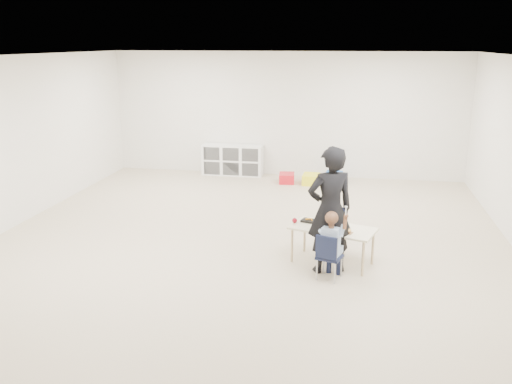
% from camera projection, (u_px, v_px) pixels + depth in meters
% --- Properties ---
extents(room, '(9.00, 9.02, 2.80)m').
position_uv_depth(room, '(247.00, 154.00, 8.02)').
color(room, '#C3B196').
rests_on(room, ground).
extents(table, '(1.26, 0.89, 0.52)m').
position_uv_depth(table, '(332.00, 245.00, 7.55)').
color(table, beige).
rests_on(table, ground).
extents(chair_near, '(0.38, 0.37, 0.63)m').
position_uv_depth(chair_near, '(330.00, 256.00, 7.04)').
color(chair_near, black).
rests_on(chair_near, ground).
extents(chair_far, '(0.38, 0.37, 0.63)m').
position_uv_depth(chair_far, '(335.00, 229.00, 8.03)').
color(chair_far, black).
rests_on(chair_far, ground).
extents(child, '(0.53, 0.53, 0.99)m').
position_uv_depth(child, '(330.00, 243.00, 6.99)').
color(child, '#9EBBD6').
rests_on(child, chair_near).
extents(lunch_tray_near, '(0.26, 0.22, 0.03)m').
position_uv_depth(lunch_tray_near, '(340.00, 227.00, 7.47)').
color(lunch_tray_near, black).
rests_on(lunch_tray_near, table).
extents(lunch_tray_far, '(0.26, 0.22, 0.03)m').
position_uv_depth(lunch_tray_far, '(309.00, 221.00, 7.72)').
color(lunch_tray_far, black).
rests_on(lunch_tray_far, table).
extents(milk_carton, '(0.09, 0.09, 0.10)m').
position_uv_depth(milk_carton, '(333.00, 228.00, 7.33)').
color(milk_carton, white).
rests_on(milk_carton, table).
extents(bread_roll, '(0.09, 0.09, 0.07)m').
position_uv_depth(bread_roll, '(348.00, 231.00, 7.26)').
color(bread_roll, tan).
rests_on(bread_roll, table).
extents(apple_near, '(0.07, 0.07, 0.07)m').
position_uv_depth(apple_near, '(325.00, 223.00, 7.57)').
color(apple_near, maroon).
rests_on(apple_near, table).
extents(apple_far, '(0.07, 0.07, 0.07)m').
position_uv_depth(apple_far, '(295.00, 220.00, 7.66)').
color(apple_far, maroon).
rests_on(apple_far, table).
extents(cubby_shelf, '(1.40, 0.40, 0.70)m').
position_uv_depth(cubby_shelf, '(233.00, 160.00, 12.56)').
color(cubby_shelf, white).
rests_on(cubby_shelf, ground).
extents(adult, '(0.74, 0.63, 1.72)m').
position_uv_depth(adult, '(330.00, 210.00, 7.13)').
color(adult, black).
rests_on(adult, ground).
extents(bin_red, '(0.37, 0.45, 0.20)m').
position_uv_depth(bin_red, '(287.00, 178.00, 11.91)').
color(bin_red, red).
rests_on(bin_red, ground).
extents(bin_yellow, '(0.37, 0.47, 0.22)m').
position_uv_depth(bin_yellow, '(311.00, 179.00, 11.79)').
color(bin_yellow, yellow).
rests_on(bin_yellow, ground).
extents(bin_blue, '(0.40, 0.49, 0.22)m').
position_uv_depth(bin_blue, '(334.00, 177.00, 11.93)').
color(bin_blue, '#1651AA').
rests_on(bin_blue, ground).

